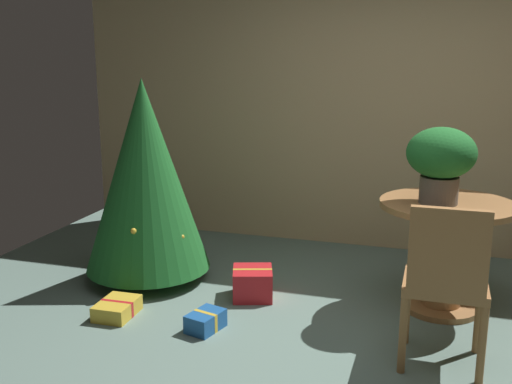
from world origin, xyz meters
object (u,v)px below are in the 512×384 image
round_dining_table (445,244)px  wooden_chair_near (446,278)px  holiday_tree (145,176)px  gift_box_gold (117,308)px  gift_box_blue (206,321)px  flower_vase (441,158)px  gift_box_red (253,283)px

round_dining_table → wooden_chair_near: bearing=-90.0°
wooden_chair_near → holiday_tree: (-2.22, 0.77, 0.29)m
holiday_tree → gift_box_gold: bearing=-80.9°
gift_box_blue → flower_vase: bearing=28.1°
wooden_chair_near → gift_box_blue: (-1.45, 0.06, -0.49)m
flower_vase → gift_box_red: size_ratio=1.40×
flower_vase → wooden_chair_near: (0.07, -0.80, -0.53)m
holiday_tree → gift_box_blue: bearing=-42.9°
wooden_chair_near → gift_box_red: bearing=153.8°
round_dining_table → gift_box_blue: round_dining_table is taller
gift_box_gold → gift_box_red: size_ratio=0.88×
gift_box_blue → gift_box_red: bearing=77.5°
holiday_tree → gift_box_blue: size_ratio=5.52×
gift_box_gold → gift_box_red: 0.98m
flower_vase → gift_box_gold: flower_vase is taller
holiday_tree → gift_box_gold: (0.11, -0.69, -0.78)m
wooden_chair_near → holiday_tree: 2.37m
flower_vase → holiday_tree: 2.17m
flower_vase → wooden_chair_near: flower_vase is taller
round_dining_table → flower_vase: bearing=-141.4°
gift_box_blue → wooden_chair_near: bearing=-2.2°
gift_box_blue → gift_box_gold: 0.66m
flower_vase → holiday_tree: bearing=-179.3°
wooden_chair_near → gift_box_red: wooden_chair_near is taller
holiday_tree → gift_box_red: size_ratio=4.33×
round_dining_table → holiday_tree: 2.25m
wooden_chair_near → gift_box_blue: wooden_chair_near is taller
wooden_chair_near → gift_box_red: (-1.32, 0.65, -0.44)m
holiday_tree → gift_box_red: (0.90, -0.12, -0.73)m
flower_vase → gift_box_blue: flower_vase is taller
gift_box_gold → gift_box_red: bearing=36.1°
round_dining_table → gift_box_gold: bearing=-159.9°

